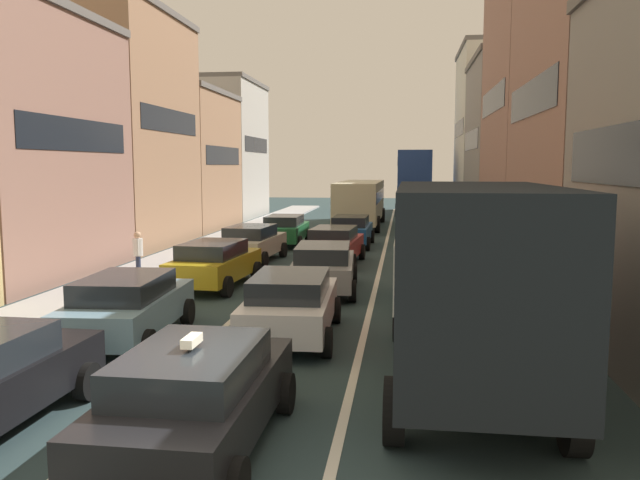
# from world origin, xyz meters

# --- Properties ---
(ground_plane) EXTENTS (140.00, 140.00, 0.00)m
(ground_plane) POSITION_xyz_m (0.00, 0.00, 0.00)
(ground_plane) COLOR #2A3C3F
(sidewalk_left) EXTENTS (2.60, 64.00, 0.14)m
(sidewalk_left) POSITION_xyz_m (-6.70, 20.00, 0.07)
(sidewalk_left) COLOR #A7A7A7
(sidewalk_left) RESTS_ON ground
(lane_stripe_left) EXTENTS (0.16, 60.00, 0.01)m
(lane_stripe_left) POSITION_xyz_m (-1.70, 20.00, 0.01)
(lane_stripe_left) COLOR silver
(lane_stripe_left) RESTS_ON ground
(lane_stripe_right) EXTENTS (0.16, 60.00, 0.01)m
(lane_stripe_right) POSITION_xyz_m (1.70, 20.00, 0.01)
(lane_stripe_right) COLOR silver
(lane_stripe_right) RESTS_ON ground
(building_row_left) EXTENTS (7.20, 43.90, 11.84)m
(building_row_left) POSITION_xyz_m (-12.00, 21.31, 5.18)
(building_row_left) COLOR tan
(building_row_left) RESTS_ON ground
(building_row_right) EXTENTS (7.20, 43.90, 12.60)m
(building_row_right) POSITION_xyz_m (9.90, 23.30, 5.52)
(building_row_right) COLOR beige
(building_row_right) RESTS_ON ground
(removalist_box_truck) EXTENTS (2.74, 7.72, 3.58)m
(removalist_box_truck) POSITION_xyz_m (3.70, 3.56, 1.97)
(removalist_box_truck) COLOR #A51E1E
(removalist_box_truck) RESTS_ON ground
(taxi_centre_lane_front) EXTENTS (2.09, 4.32, 1.66)m
(taxi_centre_lane_front) POSITION_xyz_m (-0.17, 0.65, 0.80)
(taxi_centre_lane_front) COLOR black
(taxi_centre_lane_front) RESTS_ON ground
(sedan_centre_lane_second) EXTENTS (2.21, 4.37, 1.49)m
(sedan_centre_lane_second) POSITION_xyz_m (0.07, 6.48, 0.80)
(sedan_centre_lane_second) COLOR silver
(sedan_centre_lane_second) RESTS_ON ground
(wagon_left_lane_second) EXTENTS (2.28, 4.41, 1.49)m
(wagon_left_lane_second) POSITION_xyz_m (-3.49, 5.80, 0.80)
(wagon_left_lane_second) COLOR #759EB7
(wagon_left_lane_second) RESTS_ON ground
(hatchback_centre_lane_third) EXTENTS (2.29, 4.41, 1.49)m
(hatchback_centre_lane_third) POSITION_xyz_m (0.13, 11.83, 0.80)
(hatchback_centre_lane_third) COLOR gray
(hatchback_centre_lane_third) RESTS_ON ground
(sedan_left_lane_third) EXTENTS (2.30, 4.41, 1.49)m
(sedan_left_lane_third) POSITION_xyz_m (-3.43, 12.11, 0.80)
(sedan_left_lane_third) COLOR #B29319
(sedan_left_lane_third) RESTS_ON ground
(coupe_centre_lane_fourth) EXTENTS (2.27, 4.40, 1.49)m
(coupe_centre_lane_fourth) POSITION_xyz_m (-0.15, 17.38, 0.80)
(coupe_centre_lane_fourth) COLOR #A51E1E
(coupe_centre_lane_fourth) RESTS_ON ground
(sedan_left_lane_fourth) EXTENTS (2.29, 4.41, 1.49)m
(sedan_left_lane_fourth) POSITION_xyz_m (-3.55, 17.58, 0.80)
(sedan_left_lane_fourth) COLOR beige
(sedan_left_lane_fourth) RESTS_ON ground
(sedan_centre_lane_fifth) EXTENTS (2.12, 4.33, 1.49)m
(sedan_centre_lane_fifth) POSITION_xyz_m (0.03, 23.09, 0.80)
(sedan_centre_lane_fifth) COLOR #194C8C
(sedan_centre_lane_fifth) RESTS_ON ground
(sedan_left_lane_fifth) EXTENTS (2.09, 4.32, 1.49)m
(sedan_left_lane_fifth) POSITION_xyz_m (-3.20, 22.99, 0.80)
(sedan_left_lane_fifth) COLOR #19592D
(sedan_left_lane_fifth) RESTS_ON ground
(sedan_right_lane_behind_truck) EXTENTS (2.13, 4.33, 1.49)m
(sedan_right_lane_behind_truck) POSITION_xyz_m (3.41, 10.55, 0.80)
(sedan_right_lane_behind_truck) COLOR black
(sedan_right_lane_behind_truck) RESTS_ON ground
(bus_mid_queue_primary) EXTENTS (2.87, 10.52, 2.90)m
(bus_mid_queue_primary) POSITION_xyz_m (-0.18, 32.73, 1.76)
(bus_mid_queue_primary) COLOR #BFB793
(bus_mid_queue_primary) RESTS_ON ground
(bus_far_queue_secondary) EXTENTS (2.86, 10.52, 5.06)m
(bus_far_queue_secondary) POSITION_xyz_m (3.27, 44.70, 2.83)
(bus_far_queue_secondary) COLOR navy
(bus_far_queue_secondary) RESTS_ON ground
(pedestrian_near_kerb) EXTENTS (0.34, 0.51, 1.66)m
(pedestrian_near_kerb) POSITION_xyz_m (-6.45, 13.14, 0.95)
(pedestrian_near_kerb) COLOR #262D47
(pedestrian_near_kerb) RESTS_ON ground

